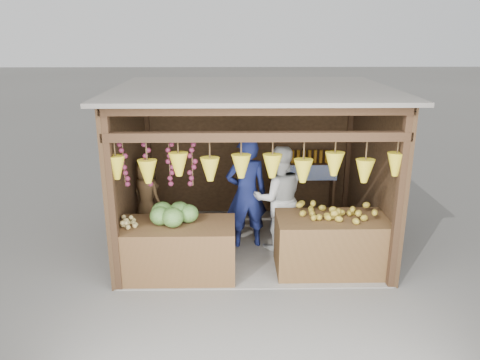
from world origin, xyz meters
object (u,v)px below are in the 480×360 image
Objects in this scene: counter_right at (332,244)px; woman_standing at (279,198)px; counter_left at (177,250)px; man_standing at (246,193)px; vendor_seated at (147,195)px.

woman_standing is (-0.73, 0.81, 0.45)m from counter_right.
counter_right is at bearing 124.65° from woman_standing.
man_standing reaches higher than counter_left.
woman_standing is 1.50× the size of vendor_seated.
man_standing is 0.53m from woman_standing.
vendor_seated is (-2.91, 0.98, 0.46)m from counter_right.
counter_right is 3.11m from vendor_seated.
man_standing is 1.07× the size of woman_standing.
woman_standing is (1.58, 0.91, 0.47)m from counter_left.
counter_left is at bearing 156.72° from vendor_seated.
counter_right is (2.31, 0.10, 0.02)m from counter_left.
counter_left is 1.46× the size of vendor_seated.
woman_standing reaches higher than counter_right.
woman_standing reaches higher than counter_left.
counter_right is 1.62m from man_standing.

